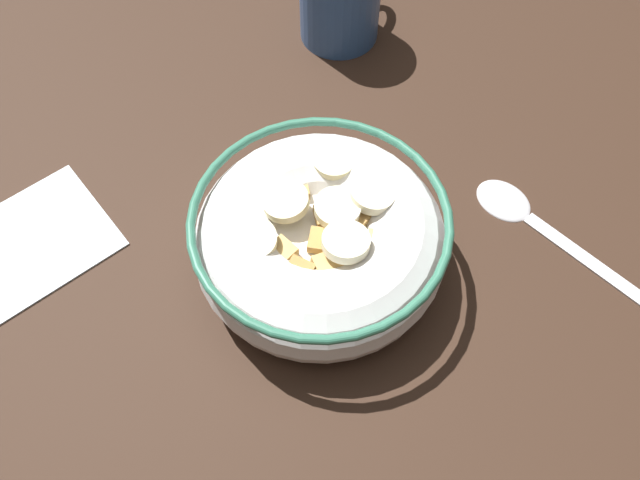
# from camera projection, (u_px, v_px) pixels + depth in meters

# --- Properties ---
(ground_plane) EXTENTS (0.98, 0.98, 0.02)m
(ground_plane) POSITION_uv_depth(u_px,v_px,m) (320.00, 269.00, 0.45)
(ground_plane) COLOR #332116
(cereal_bowl) EXTENTS (0.17, 0.17, 0.06)m
(cereal_bowl) POSITION_uv_depth(u_px,v_px,m) (320.00, 238.00, 0.41)
(cereal_bowl) COLOR white
(cereal_bowl) RESTS_ON ground_plane
(spoon) EXTENTS (0.06, 0.15, 0.01)m
(spoon) POSITION_uv_depth(u_px,v_px,m) (525.00, 213.00, 0.46)
(spoon) COLOR silver
(spoon) RESTS_ON ground_plane
(folded_napkin) EXTENTS (0.17, 0.14, 0.00)m
(folded_napkin) POSITION_uv_depth(u_px,v_px,m) (1.00, 259.00, 0.44)
(folded_napkin) COLOR silver
(folded_napkin) RESTS_ON ground_plane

